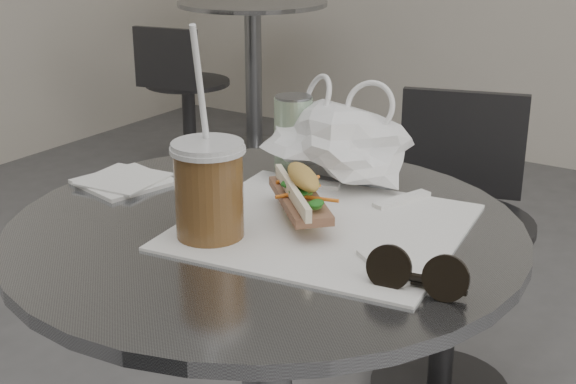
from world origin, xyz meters
The scene contains 11 objects.
cafe_table centered at (0.00, 0.20, 0.47)m, with size 0.76×0.76×0.74m.
bg_table centered at (-1.60, 2.40, 0.47)m, with size 0.70×0.70×0.74m.
chair_far centered at (-0.03, 1.03, 0.33)m, with size 0.40×0.43×0.74m.
bg_chair centered at (-1.62, 1.91, 0.31)m, with size 0.37×0.39×0.69m.
sandwich_paper centered at (0.08, 0.23, 0.74)m, with size 0.39×0.36×0.00m, color white.
banh_mi centered at (0.04, 0.24, 0.78)m, with size 0.22×0.23×0.08m.
iced_coffee centered at (-0.03, 0.12, 0.81)m, with size 0.10×0.10×0.30m.
sunglasses centered at (0.28, 0.12, 0.76)m, with size 0.13×0.04×0.06m.
plastic_bag centered at (-0.02, 0.43, 0.80)m, with size 0.25×0.19×0.12m, color white, non-canonical shape.
napkin_stack centered at (-0.30, 0.21, 0.74)m, with size 0.16×0.16×0.01m.
drink_can centered at (-0.11, 0.45, 0.80)m, with size 0.07×0.07×0.13m.
Camera 1 is at (0.62, -0.69, 1.19)m, focal length 50.00 mm.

